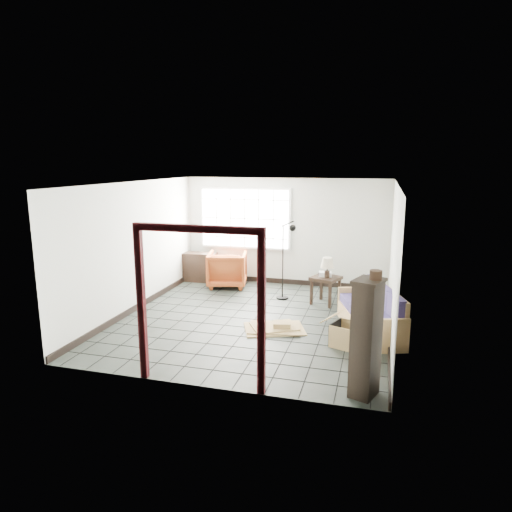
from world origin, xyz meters
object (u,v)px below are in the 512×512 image
(side_table, at_px, (326,282))
(tall_shelf, at_px, (366,338))
(futon_sofa, at_px, (373,316))
(armchair, at_px, (227,268))

(side_table, relative_size, tall_shelf, 0.45)
(futon_sofa, relative_size, side_table, 2.90)
(futon_sofa, height_order, side_table, futon_sofa)
(futon_sofa, distance_m, armchair, 4.12)
(side_table, bearing_deg, futon_sofa, -54.59)
(armchair, height_order, tall_shelf, tall_shelf)
(side_table, bearing_deg, armchair, 162.78)
(futon_sofa, xyz_separation_m, side_table, (-1.02, 1.43, 0.19))
(armchair, height_order, side_table, armchair)
(tall_shelf, bearing_deg, armchair, 147.07)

